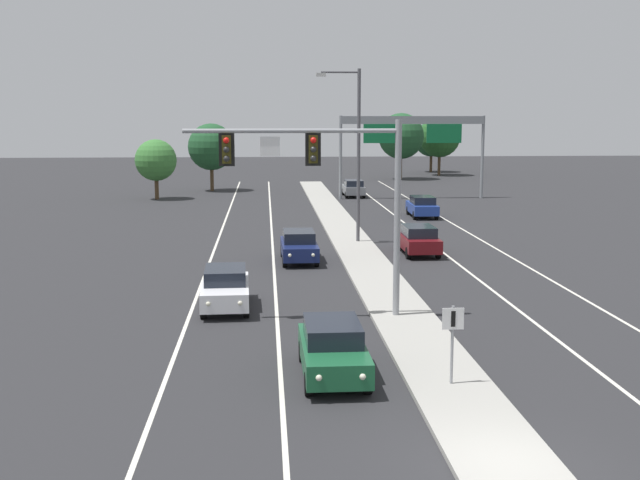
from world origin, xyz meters
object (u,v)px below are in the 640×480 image
Objects in this scene: street_lamp_median at (355,145)px; car_receding_grey at (353,188)px; car_oncoming_navy at (299,246)px; median_sign_post at (453,333)px; car_receding_blue at (422,206)px; tree_far_right_a at (440,137)px; tree_far_left_b at (156,160)px; highway_sign_gantry at (412,131)px; car_oncoming_white at (226,288)px; car_oncoming_green at (333,349)px; tree_far_right_c at (401,136)px; tree_far_left_c at (211,147)px; tree_far_right_b at (431,139)px; car_receding_darkred at (418,239)px; overhead_signal_mast at (329,175)px.

street_lamp_median reaches higher than car_receding_grey.
median_sign_post is at bearing -80.24° from car_oncoming_navy.
car_receding_blue is (6.43, 11.87, -4.97)m from street_lamp_median.
tree_far_left_b is at bearing -139.95° from tree_far_right_a.
highway_sign_gantry is (8.20, 50.22, 4.58)m from median_sign_post.
tree_far_left_b is (-8.20, 41.44, 2.71)m from car_oncoming_white.
car_oncoming_green is at bearing -89.40° from car_oncoming_navy.
highway_sign_gantry reaches higher than car_receding_grey.
car_receding_blue is 0.58× the size of tree_far_right_c.
car_oncoming_navy is at bearing -110.72° from highway_sign_gantry.
tree_far_left_c reaches higher than tree_far_right_b.
car_receding_grey is (3.12, 52.27, -0.77)m from median_sign_post.
car_receding_blue is at bearing 79.95° from median_sign_post.
car_receding_grey is (9.80, 42.50, 0.00)m from car_oncoming_white.
tree_far_right_a is at bearing 76.41° from car_receding_darkred.
tree_far_right_a is at bearing 75.32° from car_oncoming_green.
median_sign_post is 0.49× the size of car_oncoming_navy.
car_oncoming_navy is 0.67× the size of tree_far_right_b.
car_oncoming_green is 9.14m from car_oncoming_white.
street_lamp_median is at bearing -72.68° from tree_far_left_c.
tree_far_left_b is at bearing 101.19° from car_oncoming_white.
car_receding_blue is at bearing 64.08° from car_oncoming_white.
tree_far_right_c is (25.84, 20.94, 1.58)m from tree_far_left_b.
tree_far_right_a reaches higher than car_receding_blue.
median_sign_post reaches higher than car_oncoming_navy.
street_lamp_median is at bearing 57.63° from car_oncoming_navy.
overhead_signal_mast reaches higher than tree_far_left_c.
car_oncoming_green is 0.34× the size of highway_sign_gantry.
tree_far_left_c is (-13.63, 37.66, 3.58)m from car_receding_darkred.
street_lamp_median is at bearing 128.87° from car_receding_darkred.
car_oncoming_green is 51.32m from tree_far_left_b.
tree_far_left_b is (-15.02, 26.06, -2.27)m from street_lamp_median.
median_sign_post is 0.49× the size of car_oncoming_green.
car_receding_blue is (9.94, 17.40, 0.00)m from car_oncoming_navy.
car_oncoming_navy is (-3.37, 19.62, -0.77)m from median_sign_post.
car_receding_grey is at bearing 77.01° from car_oncoming_white.
car_receding_darkred is 30.92m from car_receding_grey.
car_oncoming_white is 15.23m from car_receding_darkred.
street_lamp_median reaches higher than tree_far_right_a.
highway_sign_gantry reaches higher than overhead_signal_mast.
car_oncoming_white is 77.98m from tree_far_right_b.
overhead_signal_mast is at bearing -99.50° from street_lamp_median.
tree_far_left_b is at bearing -119.74° from tree_far_left_c.
tree_far_right_b reaches higher than car_oncoming_white.
car_receding_grey is at bearing -118.22° from tree_far_right_a.
car_receding_darkred is at bearing -51.13° from street_lamp_median.
highway_sign_gantry is at bearing 69.28° from car_oncoming_navy.
tree_far_left_b is 33.30m from tree_far_right_c.
car_oncoming_navy is at bearing -69.98° from tree_far_left_b.
street_lamp_median is 2.22× the size of car_receding_blue.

